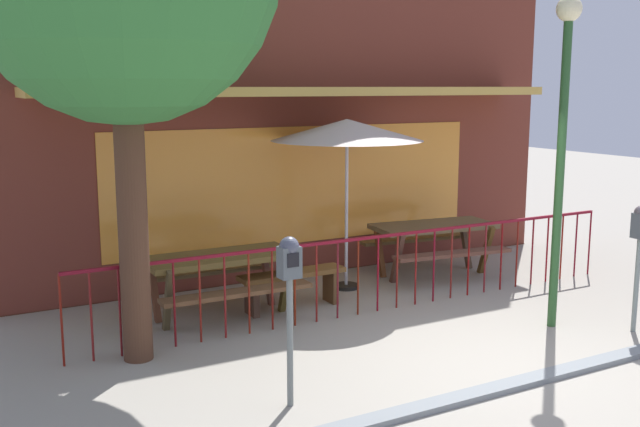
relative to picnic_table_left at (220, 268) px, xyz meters
name	(u,v)px	position (x,y,z in m)	size (l,w,h in m)	color
ground	(496,368)	(1.79, -2.87, -0.61)	(40.00, 40.00, 0.00)	gray
pub_storefront	(294,89)	(1.79, 1.53, 2.11)	(8.95, 1.42, 5.49)	#422012
patio_fence_front	(378,259)	(1.79, -0.73, 0.05)	(7.54, 0.04, 0.97)	maroon
picnic_table_left	(220,268)	(0.00, 0.00, 0.00)	(1.82, 1.38, 0.79)	brown
picnic_table_right	(433,235)	(3.48, 0.35, 0.00)	(1.96, 1.58, 0.79)	brown
patio_umbrella	(347,131)	(1.99, 0.36, 1.57)	(2.06, 2.06, 2.34)	black
patio_bench	(292,281)	(0.91, -0.12, -0.26)	(1.40, 0.34, 0.48)	brown
parking_meter_near	(640,235)	(3.93, -2.80, 0.52)	(0.18, 0.17, 1.46)	slate
parking_meter_far	(289,276)	(-0.40, -2.66, 0.56)	(0.18, 0.17, 1.52)	slate
street_lamp	(563,114)	(3.26, -2.20, 1.85)	(0.28, 0.28, 3.74)	#264E25
curb_edge	(528,383)	(1.79, -3.31, -0.61)	(12.53, 0.20, 0.11)	gray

